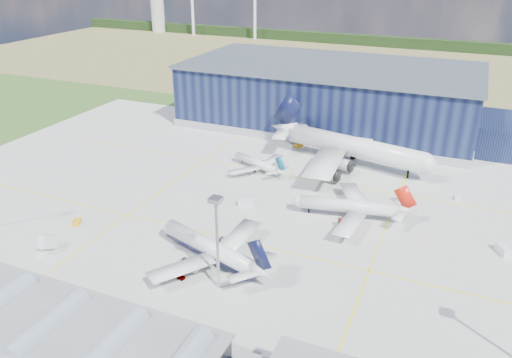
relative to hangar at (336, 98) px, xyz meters
name	(u,v)px	position (x,y,z in m)	size (l,w,h in m)	color
ground	(236,220)	(-2.81, -94.80, -11.62)	(600.00, 600.00, 0.00)	#355921
apron	(250,205)	(-2.81, -84.80, -11.59)	(220.00, 160.00, 0.08)	#ADADA7
farmland	(381,68)	(-2.81, 125.20, -11.62)	(600.00, 220.00, 0.01)	olive
treeline	(400,42)	(-2.81, 205.20, -7.62)	(600.00, 8.00, 8.00)	black
hangar	(336,98)	(0.00, 0.00, 0.00)	(145.00, 62.00, 26.10)	#101435
glass_concourse	(66,341)	(-9.26, -154.80, -7.93)	(78.00, 23.00, 8.60)	black
light_mast_center	(217,229)	(7.19, -124.80, 3.82)	(2.60, 2.60, 23.00)	#A8ABAF
airliner_navy	(209,239)	(-0.07, -115.82, -5.56)	(37.15, 36.34, 12.11)	silver
airliner_red	(348,200)	(25.78, -80.96, -5.91)	(35.01, 34.25, 11.42)	silver
airliner_widebody	(355,137)	(18.26, -41.98, -1.12)	(64.40, 63.00, 21.00)	silver
airliner_regional	(257,159)	(-11.18, -60.17, -7.49)	(25.34, 24.79, 8.26)	silver
gse_tug_a	(77,222)	(-42.61, -114.78, -10.96)	(1.92, 3.14, 1.31)	#F2A815
gse_tug_b	(43,281)	(-30.83, -139.32, -11.04)	(1.78, 2.67, 1.16)	#F2A815
gse_van_a	(246,203)	(-3.61, -85.90, -10.57)	(2.09, 4.80, 2.09)	silver
gse_cart_a	(458,198)	(54.42, -56.28, -11.05)	(1.75, 2.62, 1.14)	silver
gse_van_b	(504,250)	(66.65, -83.80, -10.53)	(2.18, 4.75, 2.18)	silver
gse_tug_c	(299,145)	(-5.13, -32.80, -10.87)	(2.13, 3.41, 1.49)	#F2A815
gse_cart_b	(348,153)	(14.33, -32.80, -10.95)	(2.05, 3.07, 1.33)	silver
airstair	(49,245)	(-39.61, -128.21, -9.99)	(2.03, 5.08, 3.25)	silver
car_a	(178,276)	(-3.27, -125.15, -10.99)	(1.49, 3.69, 1.26)	#99999E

